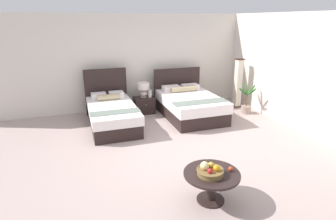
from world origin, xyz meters
name	(u,v)px	position (x,y,z in m)	size (l,w,h in m)	color
ground_plane	(179,152)	(0.00, 0.00, -0.01)	(9.86, 10.01, 0.02)	#AF9791
wall_back	(139,62)	(0.00, 3.20, 1.34)	(9.86, 0.12, 2.68)	silver
wall_side_right	(298,72)	(3.13, 0.40, 1.34)	(0.12, 5.61, 2.68)	silver
bed_near_window	(112,113)	(-1.04, 1.91, 0.31)	(1.13, 2.11, 1.26)	black
bed_near_corner	(189,105)	(1.04, 1.90, 0.33)	(1.41, 2.06, 1.16)	black
nightstand	(144,105)	(-0.05, 2.57, 0.23)	(0.55, 0.45, 0.45)	black
table_lamp	(143,88)	(-0.05, 2.59, 0.71)	(0.33, 0.33, 0.41)	beige
vase	(150,93)	(0.11, 2.53, 0.56)	(0.10, 0.10, 0.21)	silver
coffee_table	(212,179)	(-0.13, -1.62, 0.35)	(0.80, 0.80, 0.46)	black
fruit_bowl	(210,171)	(-0.18, -1.65, 0.52)	(0.38, 0.38, 0.19)	brown
loose_apple	(231,169)	(0.14, -1.67, 0.49)	(0.07, 0.07, 0.07)	#B73F1F
floor_lamp_corner	(238,83)	(2.73, 2.23, 0.72)	(0.22, 0.22, 1.44)	black
potted_palm	(246,104)	(2.65, 1.62, 0.26)	(0.51, 0.54, 0.85)	gray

